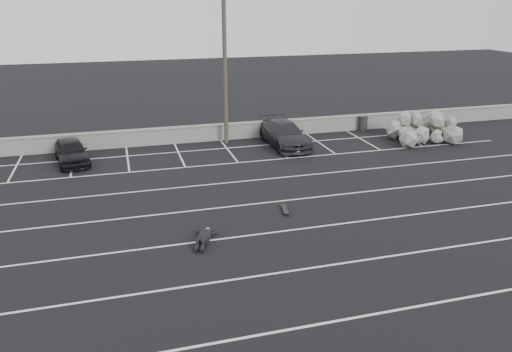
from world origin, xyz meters
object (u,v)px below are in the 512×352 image
object	(u,v)px
riprap_pile	(426,131)
skateboard	(285,210)
car_left	(71,151)
person	(205,233)
utility_pole	(225,64)
trash_bin	(363,123)
car_right	(284,134)

from	to	relation	value
riprap_pile	skateboard	xyz separation A→B (m)	(-12.79, -8.71, -0.43)
car_left	person	distance (m)	12.62
utility_pole	skateboard	size ratio (longest dim) A/B	10.87
riprap_pile	person	distance (m)	19.56
trash_bin	riprap_pile	xyz separation A→B (m)	(3.01, -3.07, -0.01)
car_right	riprap_pile	world-z (taller)	car_right
trash_bin	person	distance (m)	19.09
trash_bin	riprap_pile	world-z (taller)	riprap_pile
riprap_pile	person	bearing A→B (deg)	-148.15
utility_pole	riprap_pile	size ratio (longest dim) A/B	1.89
trash_bin	riprap_pile	bearing A→B (deg)	-45.51
person	skateboard	xyz separation A→B (m)	(3.83, 1.61, -0.15)
car_left	person	bearing A→B (deg)	-74.11
trash_bin	skateboard	bearing A→B (deg)	-129.70
car_left	trash_bin	size ratio (longest dim) A/B	3.87
utility_pole	skateboard	xyz separation A→B (m)	(0.07, -11.38, -4.89)
skateboard	car_right	bearing A→B (deg)	80.76
utility_pole	person	distance (m)	14.33
utility_pole	riprap_pile	world-z (taller)	utility_pole
riprap_pile	trash_bin	bearing A→B (deg)	134.49
car_right	utility_pole	bearing A→B (deg)	152.57
car_right	trash_bin	bearing A→B (deg)	15.86
utility_pole	person	size ratio (longest dim) A/B	3.96
car_right	utility_pole	size ratio (longest dim) A/B	0.53
car_left	skateboard	distance (m)	13.51
riprap_pile	person	xyz separation A→B (m)	(-16.62, -10.32, -0.29)
car_left	skateboard	xyz separation A→B (m)	(9.36, -9.73, -0.60)
car_left	trash_bin	xyz separation A→B (m)	(19.13, 2.05, -0.16)
car_right	skateboard	distance (m)	10.31
utility_pole	riprap_pile	bearing A→B (deg)	-11.71
riprap_pile	skateboard	distance (m)	15.48
trash_bin	person	bearing A→B (deg)	-135.46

